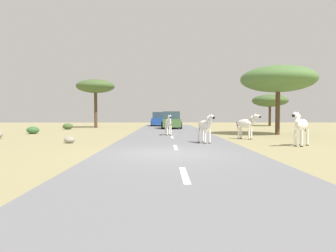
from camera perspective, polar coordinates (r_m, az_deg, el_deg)
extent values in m
plane|color=#998E60|center=(11.21, -0.34, -5.39)|extent=(90.00, 90.00, 0.00)
cube|color=slate|center=(11.22, 1.77, -5.26)|extent=(6.00, 64.00, 0.05)
cube|color=silver|center=(7.27, 3.09, -9.11)|extent=(0.16, 2.00, 0.01)
cube|color=silver|center=(13.20, 1.41, -4.02)|extent=(0.16, 2.00, 0.01)
cube|color=silver|center=(19.17, 0.79, -2.09)|extent=(0.16, 2.00, 0.01)
cube|color=silver|center=(25.16, 0.46, -1.07)|extent=(0.16, 2.00, 0.01)
cube|color=silver|center=(31.15, 0.25, -0.45)|extent=(0.16, 2.00, 0.01)
cube|color=silver|center=(37.15, 0.12, -0.03)|extent=(0.16, 2.00, 0.01)
ellipsoid|color=silver|center=(20.99, 0.05, 0.66)|extent=(0.54, 1.04, 0.47)
cylinder|color=silver|center=(20.67, -0.14, -0.85)|extent=(0.11, 0.11, 0.67)
cylinder|color=#28231E|center=(20.69, -0.14, -1.72)|extent=(0.13, 0.13, 0.04)
cylinder|color=silver|center=(20.71, 0.54, -0.85)|extent=(0.11, 0.11, 0.67)
cylinder|color=#28231E|center=(20.73, 0.54, -1.71)|extent=(0.13, 0.13, 0.04)
cylinder|color=silver|center=(21.31, -0.42, -0.76)|extent=(0.11, 0.11, 0.67)
cylinder|color=#28231E|center=(21.33, -0.42, -1.61)|extent=(0.13, 0.13, 0.04)
cylinder|color=silver|center=(21.35, 0.25, -0.76)|extent=(0.11, 0.11, 0.67)
cylinder|color=#28231E|center=(21.37, 0.25, -1.60)|extent=(0.13, 0.13, 0.04)
cylinder|color=silver|center=(20.52, 0.27, 1.29)|extent=(0.23, 0.38, 0.40)
cube|color=black|center=(20.51, 0.27, 1.52)|extent=(0.09, 0.33, 0.27)
ellipsoid|color=silver|center=(20.28, 0.38, 1.70)|extent=(0.24, 0.45, 0.22)
ellipsoid|color=black|center=(20.11, 0.46, 1.65)|extent=(0.15, 0.17, 0.13)
cone|color=silver|center=(20.38, 0.15, 2.01)|extent=(0.09, 0.09, 0.13)
cone|color=silver|center=(20.40, 0.50, 2.01)|extent=(0.09, 0.09, 0.13)
cylinder|color=black|center=(21.48, -0.16, 0.45)|extent=(0.06, 0.14, 0.40)
ellipsoid|color=silver|center=(15.48, 23.76, 0.23)|extent=(1.11, 1.14, 0.54)
cylinder|color=silver|center=(15.21, 22.75, -2.11)|extent=(0.16, 0.16, 0.77)
cylinder|color=#28231E|center=(15.24, 22.73, -3.46)|extent=(0.18, 0.18, 0.05)
cylinder|color=silver|center=(15.11, 23.78, -2.15)|extent=(0.16, 0.16, 0.77)
cylinder|color=#28231E|center=(15.14, 23.75, -3.51)|extent=(0.18, 0.18, 0.05)
cylinder|color=silver|center=(15.91, 23.67, -1.94)|extent=(0.16, 0.16, 0.77)
cylinder|color=#28231E|center=(15.93, 23.65, -3.23)|extent=(0.18, 0.18, 0.05)
cylinder|color=silver|center=(15.81, 24.66, -1.98)|extent=(0.16, 0.16, 0.77)
cylinder|color=#28231E|center=(15.84, 24.64, -3.28)|extent=(0.18, 0.18, 0.05)
cylinder|color=silver|center=(14.96, 23.09, 1.24)|extent=(0.43, 0.44, 0.46)
cube|color=black|center=(14.96, 23.09, 1.59)|extent=(0.29, 0.30, 0.31)
ellipsoid|color=silver|center=(14.71, 22.74, 1.89)|extent=(0.49, 0.50, 0.25)
ellipsoid|color=black|center=(14.52, 22.47, 1.82)|extent=(0.22, 0.23, 0.15)
cone|color=silver|center=(14.85, 22.65, 2.37)|extent=(0.13, 0.13, 0.14)
cone|color=silver|center=(14.80, 23.18, 2.36)|extent=(0.13, 0.13, 0.14)
cylinder|color=black|center=(16.02, 24.42, -0.09)|extent=(0.14, 0.14, 0.46)
ellipsoid|color=silver|center=(15.28, 6.78, 0.16)|extent=(0.76, 1.09, 0.48)
cylinder|color=silver|center=(14.95, 6.97, -1.99)|extent=(0.13, 0.13, 0.69)
cylinder|color=#28231E|center=(14.98, 6.96, -3.22)|extent=(0.15, 0.15, 0.05)
cylinder|color=silver|center=(15.08, 7.82, -1.96)|extent=(0.13, 0.13, 0.69)
cylinder|color=#28231E|center=(15.11, 7.81, -3.18)|extent=(0.15, 0.15, 0.05)
cylinder|color=silver|center=(15.53, 5.75, -1.83)|extent=(0.13, 0.13, 0.69)
cylinder|color=#28231E|center=(15.56, 5.75, -3.02)|extent=(0.15, 0.15, 0.05)
cylinder|color=silver|center=(15.66, 6.58, -1.80)|extent=(0.13, 0.13, 0.69)
cylinder|color=#28231E|center=(15.68, 6.58, -2.98)|extent=(0.15, 0.15, 0.05)
cylinder|color=silver|center=(14.85, 7.71, 1.06)|extent=(0.31, 0.41, 0.41)
cube|color=black|center=(14.85, 7.71, 1.38)|extent=(0.16, 0.32, 0.28)
ellipsoid|color=silver|center=(14.64, 8.19, 1.63)|extent=(0.34, 0.48, 0.22)
ellipsoid|color=black|center=(14.49, 8.55, 1.56)|extent=(0.18, 0.19, 0.13)
cone|color=silver|center=(14.70, 7.75, 2.06)|extent=(0.11, 0.11, 0.13)
cone|color=silver|center=(14.77, 8.18, 2.06)|extent=(0.11, 0.11, 0.13)
cylinder|color=black|center=(15.72, 5.87, -0.11)|extent=(0.09, 0.15, 0.41)
ellipsoid|color=silver|center=(18.72, 14.23, 0.47)|extent=(1.06, 1.05, 0.50)
cylinder|color=silver|center=(18.45, 14.95, -1.36)|extent=(0.15, 0.15, 0.73)
cylinder|color=#28231E|center=(18.48, 14.94, -2.41)|extent=(0.17, 0.17, 0.05)
cylinder|color=silver|center=(18.69, 15.35, -1.32)|extent=(0.15, 0.15, 0.73)
cylinder|color=#28231E|center=(18.71, 15.34, -2.36)|extent=(0.17, 0.17, 0.05)
cylinder|color=silver|center=(18.80, 13.09, -1.28)|extent=(0.15, 0.15, 0.73)
cylinder|color=#28231E|center=(18.83, 13.08, -2.31)|extent=(0.17, 0.17, 0.05)
cylinder|color=silver|center=(19.04, 13.51, -1.24)|extent=(0.15, 0.15, 0.73)
cylinder|color=#28231E|center=(19.06, 13.50, -2.26)|extent=(0.17, 0.17, 0.05)
cylinder|color=silver|center=(18.46, 15.62, 1.24)|extent=(0.41, 0.41, 0.43)
cube|color=black|center=(18.46, 15.62, 1.51)|extent=(0.28, 0.28, 0.30)
ellipsoid|color=silver|center=(18.34, 16.31, 1.72)|extent=(0.47, 0.47, 0.23)
ellipsoid|color=black|center=(18.26, 16.83, 1.66)|extent=(0.21, 0.21, 0.14)
cone|color=silver|center=(18.34, 15.89, 2.09)|extent=(0.12, 0.12, 0.14)
cone|color=silver|center=(18.46, 16.09, 2.09)|extent=(0.12, 0.12, 0.14)
cylinder|color=black|center=(18.99, 12.84, 0.21)|extent=(0.13, 0.13, 0.43)
cube|color=#1E479E|center=(38.50, -1.49, 0.91)|extent=(2.11, 4.32, 0.80)
cube|color=#334751|center=(38.30, -1.51, 2.07)|extent=(1.80, 2.32, 0.76)
cube|color=black|center=(40.66, -1.21, 0.59)|extent=(1.72, 0.29, 0.24)
cylinder|color=black|center=(39.79, -0.02, 0.60)|extent=(0.27, 0.69, 0.68)
cylinder|color=black|center=(39.94, -2.60, 0.61)|extent=(0.27, 0.69, 0.68)
cylinder|color=black|center=(37.09, -0.29, 0.49)|extent=(0.27, 0.69, 0.68)
cylinder|color=black|center=(37.26, -3.05, 0.49)|extent=(0.27, 0.69, 0.68)
cube|color=#476B38|center=(31.26, 0.60, 0.62)|extent=(1.88, 4.23, 0.80)
cube|color=#334751|center=(31.05, 0.61, 2.05)|extent=(1.68, 2.23, 0.76)
cube|color=black|center=(33.42, 0.45, 0.25)|extent=(1.71, 0.19, 0.24)
cylinder|color=black|center=(32.66, 2.08, 0.26)|extent=(0.23, 0.68, 0.68)
cylinder|color=black|center=(32.59, -1.08, 0.26)|extent=(0.23, 0.68, 0.68)
cylinder|color=black|center=(29.97, 2.42, 0.09)|extent=(0.23, 0.68, 0.68)
cylinder|color=black|center=(29.89, -1.02, 0.09)|extent=(0.23, 0.68, 0.68)
cylinder|color=#4C3823|center=(41.46, 18.54, 1.73)|extent=(0.31, 0.31, 2.48)
ellipsoid|color=#425B2D|center=(41.49, 18.58, 4.54)|extent=(4.54, 4.54, 1.59)
cylinder|color=#4C3823|center=(23.54, 19.86, 2.23)|extent=(0.32, 0.32, 3.11)
ellipsoid|color=#4C7038|center=(23.68, 19.94, 8.27)|extent=(5.37, 5.37, 1.88)
cylinder|color=#4C3823|center=(34.77, -13.40, 2.87)|extent=(0.34, 0.34, 3.87)
ellipsoid|color=#425B2D|center=(34.90, -13.44, 7.26)|extent=(4.21, 4.21, 1.47)
ellipsoid|color=#386633|center=(25.41, -24.00, -0.72)|extent=(0.93, 0.84, 0.56)
ellipsoid|color=#425B2D|center=(31.76, -18.27, -0.06)|extent=(1.00, 0.90, 0.60)
ellipsoid|color=#A89E8C|center=(32.31, 13.20, -0.29)|extent=(0.37, 0.37, 0.24)
ellipsoid|color=gray|center=(16.48, -18.01, -2.49)|extent=(0.57, 0.48, 0.34)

